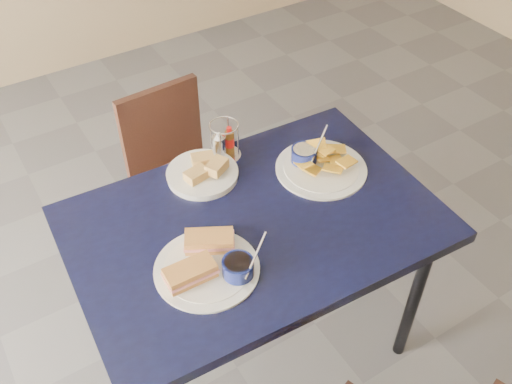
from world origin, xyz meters
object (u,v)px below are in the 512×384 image
condiment_caddy (223,143)px  chair_far (175,162)px  bread_basket (203,173)px  plantain_plate (317,163)px  dining_table (255,235)px  sandwich_plate (209,263)px

condiment_caddy → chair_far: bearing=93.3°
chair_far → condiment_caddy: condiment_caddy is taller
bread_basket → condiment_caddy: bearing=28.4°
bread_basket → condiment_caddy: condiment_caddy is taller
plantain_plate → condiment_caddy: 0.33m
dining_table → sandwich_plate: 0.25m
chair_far → bread_basket: (-0.09, -0.47, 0.33)m
plantain_plate → bread_basket: 0.38m
dining_table → condiment_caddy: bearing=77.4°
sandwich_plate → chair_far: bearing=72.7°
chair_far → plantain_plate: bearing=-67.4°
dining_table → bread_basket: (-0.04, 0.26, 0.09)m
sandwich_plate → plantain_plate: 0.55m
dining_table → chair_far: bearing=86.3°
bread_basket → sandwich_plate: bearing=-115.4°
chair_far → condiment_caddy: bearing=-86.7°
sandwich_plate → condiment_caddy: size_ratio=2.32×
sandwich_plate → bread_basket: sandwich_plate is taller
chair_far → condiment_caddy: (0.02, -0.41, 0.37)m
plantain_plate → chair_far: bearing=112.6°
plantain_plate → bread_basket: size_ratio=1.31×
sandwich_plate → plantain_plate: bearing=20.7°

